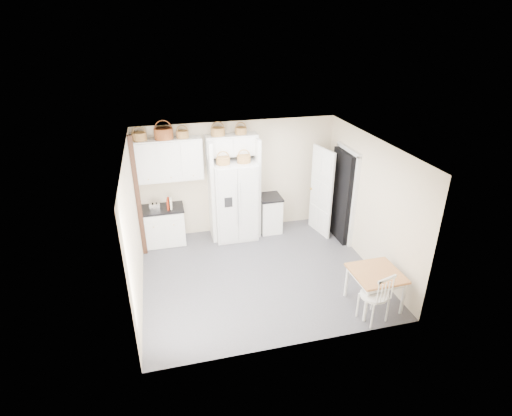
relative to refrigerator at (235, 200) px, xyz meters
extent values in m
plane|color=#464646|center=(0.15, -1.63, -0.90)|extent=(4.50, 4.50, 0.00)
plane|color=white|center=(0.15, -1.63, 1.70)|extent=(4.50, 4.50, 0.00)
plane|color=beige|center=(0.15, 0.37, 0.40)|extent=(4.50, 0.00, 4.50)
plane|color=beige|center=(-2.10, -1.63, 0.40)|extent=(0.00, 4.00, 4.00)
plane|color=beige|center=(2.40, -1.63, 0.40)|extent=(0.00, 4.00, 4.00)
cube|color=silver|center=(0.00, 0.00, 0.00)|extent=(0.93, 0.75, 1.81)
cube|color=white|center=(-1.61, 0.07, -0.49)|extent=(0.89, 0.56, 0.82)
cube|color=white|center=(0.84, 0.07, -0.48)|extent=(0.48, 0.57, 0.84)
cube|color=#A1632C|center=(1.85, -3.04, -0.56)|extent=(0.83, 0.83, 0.68)
cube|color=white|center=(1.64, -3.38, -0.40)|extent=(0.59, 0.56, 1.00)
cube|color=black|center=(-1.61, 0.07, -0.06)|extent=(0.93, 0.60, 0.04)
cube|color=black|center=(0.84, 0.07, -0.05)|extent=(0.51, 0.61, 0.04)
cube|color=silver|center=(-1.75, -0.01, 0.04)|extent=(0.23, 0.15, 0.15)
cube|color=maroon|center=(-1.47, -0.01, 0.08)|extent=(0.06, 0.17, 0.25)
cube|color=white|center=(-1.40, -0.01, 0.08)|extent=(0.05, 0.16, 0.24)
cylinder|color=olive|center=(-1.89, 0.20, 1.53)|extent=(0.29, 0.29, 0.16)
cylinder|color=brown|center=(-1.41, 0.20, 1.56)|extent=(0.38, 0.38, 0.22)
cylinder|color=olive|center=(-1.03, 0.20, 1.52)|extent=(0.26, 0.26, 0.15)
cylinder|color=olive|center=(-0.29, 0.20, 1.53)|extent=(0.30, 0.30, 0.17)
cylinder|color=olive|center=(0.20, 0.20, 1.52)|extent=(0.25, 0.25, 0.14)
cylinder|color=olive|center=(-0.25, -0.10, 0.98)|extent=(0.29, 0.29, 0.15)
cylinder|color=olive|center=(0.20, -0.10, 0.98)|extent=(0.29, 0.29, 0.16)
cube|color=white|center=(-1.35, 0.20, 1.00)|extent=(1.40, 0.34, 0.90)
cube|color=white|center=(0.00, 0.20, 1.22)|extent=(1.12, 0.34, 0.45)
cube|color=white|center=(-0.51, 0.07, 0.25)|extent=(0.08, 0.60, 2.30)
cube|color=white|center=(0.51, 0.07, 0.25)|extent=(0.08, 0.60, 2.30)
cube|color=black|center=(-2.05, -0.28, 0.40)|extent=(0.09, 0.09, 2.60)
cube|color=black|center=(2.31, -0.63, 0.12)|extent=(0.18, 0.85, 2.05)
cube|color=white|center=(1.95, -0.30, 0.12)|extent=(0.21, 0.79, 2.05)
camera|label=1|loc=(-1.53, -8.04, 3.67)|focal=28.00mm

